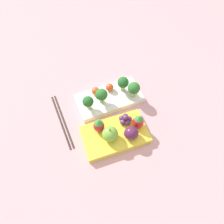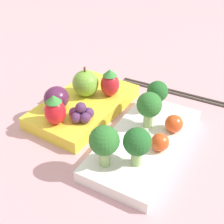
% 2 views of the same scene
% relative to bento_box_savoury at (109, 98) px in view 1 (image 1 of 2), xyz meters
% --- Properties ---
extents(ground_plane, '(4.00, 4.00, 0.00)m').
position_rel_bento_box_savoury_xyz_m(ground_plane, '(-0.01, -0.07, -0.01)').
color(ground_plane, '#C6939E').
extents(bento_box_savoury, '(0.23, 0.14, 0.02)m').
position_rel_bento_box_savoury_xyz_m(bento_box_savoury, '(0.00, 0.00, 0.00)').
color(bento_box_savoury, white).
rests_on(bento_box_savoury, ground_plane).
extents(bento_box_fruit, '(0.20, 0.13, 0.02)m').
position_rel_bento_box_savoury_xyz_m(bento_box_fruit, '(-0.02, -0.14, 0.00)').
color(bento_box_fruit, yellow).
rests_on(bento_box_fruit, ground_plane).
extents(broccoli_floret_0, '(0.04, 0.04, 0.06)m').
position_rel_bento_box_savoury_xyz_m(broccoli_floret_0, '(-0.03, -0.01, 0.05)').
color(broccoli_floret_0, '#93B770').
rests_on(broccoli_floret_0, bento_box_savoury).
extents(broccoli_floret_1, '(0.04, 0.04, 0.06)m').
position_rel_bento_box_savoury_xyz_m(broccoli_floret_1, '(0.05, 0.02, 0.05)').
color(broccoli_floret_1, '#93B770').
rests_on(broccoli_floret_1, bento_box_savoury).
extents(broccoli_floret_2, '(0.03, 0.03, 0.05)m').
position_rel_bento_box_savoury_xyz_m(broccoli_floret_2, '(-0.07, -0.03, 0.04)').
color(broccoli_floret_2, '#93B770').
rests_on(broccoli_floret_2, bento_box_savoury).
extents(broccoli_floret_3, '(0.04, 0.04, 0.06)m').
position_rel_bento_box_savoury_xyz_m(broccoli_floret_3, '(0.08, -0.01, 0.05)').
color(broccoli_floret_3, '#93B770').
rests_on(broccoli_floret_3, bento_box_savoury).
extents(cherry_tomato_0, '(0.03, 0.03, 0.03)m').
position_rel_bento_box_savoury_xyz_m(cherry_tomato_0, '(0.01, 0.03, 0.02)').
color(cherry_tomato_0, '#DB4C1E').
rests_on(cherry_tomato_0, bento_box_savoury).
extents(cherry_tomato_1, '(0.03, 0.03, 0.03)m').
position_rel_bento_box_savoury_xyz_m(cherry_tomato_1, '(-0.04, 0.02, 0.02)').
color(cherry_tomato_1, '#DB4C1E').
rests_on(cherry_tomato_1, bento_box_savoury).
extents(apple, '(0.05, 0.05, 0.05)m').
position_rel_bento_box_savoury_xyz_m(apple, '(-0.03, -0.15, 0.04)').
color(apple, '#70A838').
rests_on(apple, bento_box_fruit).
extents(strawberry_0, '(0.03, 0.03, 0.05)m').
position_rel_bento_box_savoury_xyz_m(strawberry_0, '(0.06, -0.13, 0.04)').
color(strawberry_0, red).
rests_on(strawberry_0, bento_box_fruit).
extents(strawberry_1, '(0.03, 0.03, 0.05)m').
position_rel_bento_box_savoury_xyz_m(strawberry_1, '(-0.06, -0.11, 0.04)').
color(strawberry_1, red).
rests_on(strawberry_1, bento_box_fruit).
extents(plum, '(0.04, 0.04, 0.04)m').
position_rel_bento_box_savoury_xyz_m(plum, '(0.03, -0.16, 0.03)').
color(plum, '#511E42').
rests_on(plum, bento_box_fruit).
extents(grape_cluster, '(0.04, 0.04, 0.03)m').
position_rel_bento_box_savoury_xyz_m(grape_cluster, '(0.03, -0.10, 0.02)').
color(grape_cluster, '#562D5B').
rests_on(grape_cluster, bento_box_fruit).
extents(chopsticks_pair, '(0.05, 0.21, 0.01)m').
position_rel_bento_box_savoury_xyz_m(chopsticks_pair, '(-0.17, -0.04, -0.01)').
color(chopsticks_pair, '#332D28').
rests_on(chopsticks_pair, ground_plane).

